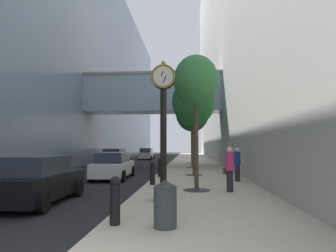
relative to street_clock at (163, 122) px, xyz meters
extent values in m
plane|color=black|center=(-1.24, 20.88, -2.75)|extent=(110.00, 110.00, 0.00)
cube|color=#BCB29E|center=(1.39, 23.88, -2.68)|extent=(5.26, 80.00, 0.14)
cube|color=slate|center=(-13.83, 23.88, 10.01)|extent=(9.00, 80.00, 25.52)
cube|color=#849EB2|center=(-2.65, 18.02, 4.30)|extent=(13.95, 3.20, 3.52)
cube|color=gray|center=(-2.65, 18.02, 6.18)|extent=(13.95, 3.40, 0.24)
cube|color=#B7B2A8|center=(8.52, 23.88, 16.36)|extent=(9.00, 80.00, 38.22)
cube|color=black|center=(0.00, 0.01, -2.44)|extent=(0.55, 0.55, 0.35)
cylinder|color=gold|center=(0.00, 0.01, -2.17)|extent=(0.38, 0.38, 0.18)
cylinder|color=black|center=(0.00, 0.01, -0.47)|extent=(0.22, 0.22, 3.23)
cylinder|color=black|center=(0.00, 0.01, 1.57)|extent=(0.84, 0.28, 0.84)
torus|color=gold|center=(0.00, -0.15, 1.57)|extent=(0.82, 0.05, 0.82)
cylinder|color=silver|center=(0.00, -0.14, 1.57)|extent=(0.69, 0.01, 0.69)
cylinder|color=silver|center=(0.00, 0.16, 1.57)|extent=(0.69, 0.01, 0.69)
sphere|color=gold|center=(0.00, 0.01, 2.06)|extent=(0.16, 0.16, 0.16)
cube|color=black|center=(-0.03, -0.15, 1.64)|extent=(0.09, 0.01, 0.17)
cube|color=black|center=(0.05, -0.15, 1.45)|extent=(0.13, 0.01, 0.25)
cylinder|color=black|center=(-0.86, -2.92, -2.15)|extent=(0.25, 0.25, 0.91)
sphere|color=black|center=(-0.86, -2.92, -1.63)|extent=(0.26, 0.26, 0.26)
cylinder|color=black|center=(-0.86, 3.75, -2.15)|extent=(0.25, 0.25, 0.91)
sphere|color=black|center=(-0.86, 3.75, -1.63)|extent=(0.26, 0.26, 0.26)
cylinder|color=black|center=(-0.86, 7.09, -2.15)|extent=(0.25, 0.25, 0.91)
sphere|color=black|center=(-0.86, 7.09, -1.63)|extent=(0.26, 0.26, 0.26)
cylinder|color=black|center=(-0.86, 10.43, -2.15)|extent=(0.25, 0.25, 0.91)
sphere|color=black|center=(-0.86, 10.43, -1.63)|extent=(0.26, 0.26, 0.26)
cylinder|color=#333335|center=(1.17, 2.22, -2.60)|extent=(1.10, 1.10, 0.02)
cylinder|color=#4C3D2D|center=(1.17, 2.22, -0.68)|extent=(0.18, 0.18, 3.87)
ellipsoid|color=#387F3D|center=(1.17, 2.22, 1.96)|extent=(1.87, 1.87, 2.15)
cylinder|color=#333335|center=(1.17, 8.23, -2.60)|extent=(1.10, 1.10, 0.02)
cylinder|color=#4C3D2D|center=(1.17, 8.23, -0.80)|extent=(0.18, 0.18, 3.63)
ellipsoid|color=#23602D|center=(1.17, 8.23, 2.04)|extent=(2.73, 2.73, 3.14)
cylinder|color=#333335|center=(1.17, 14.24, -2.60)|extent=(1.10, 1.10, 0.02)
cylinder|color=brown|center=(1.17, 14.24, -0.82)|extent=(0.18, 0.18, 3.59)
ellipsoid|color=#23602D|center=(1.17, 14.24, 2.03)|extent=(2.82, 2.82, 3.24)
cylinder|color=#333335|center=(1.17, 20.25, -2.60)|extent=(1.10, 1.10, 0.02)
cylinder|color=brown|center=(1.17, 20.25, -0.64)|extent=(0.18, 0.18, 3.94)
ellipsoid|color=#2D7033|center=(1.17, 20.25, 2.04)|extent=(1.89, 1.89, 2.18)
cylinder|color=#383D42|center=(0.32, -3.06, -2.15)|extent=(0.52, 0.52, 0.92)
cone|color=#272A2E|center=(0.32, -3.06, -1.64)|extent=(0.53, 0.53, 0.16)
cylinder|color=#23232D|center=(2.48, 1.97, -2.19)|extent=(0.34, 0.34, 0.84)
cylinder|color=#C6336B|center=(2.48, 1.97, -1.43)|extent=(0.44, 0.44, 0.68)
sphere|color=beige|center=(2.48, 1.97, -0.96)|extent=(0.26, 0.26, 0.26)
cube|color=brown|center=(2.28, 2.05, -1.81)|extent=(0.19, 0.23, 0.24)
cylinder|color=#23232D|center=(3.35, 5.31, -2.20)|extent=(0.32, 0.32, 0.83)
cylinder|color=navy|center=(3.35, 5.31, -1.45)|extent=(0.42, 0.42, 0.67)
sphere|color=beige|center=(3.35, 5.31, -0.99)|extent=(0.25, 0.25, 0.25)
cube|color=#AD191E|center=(-6.61, 18.50, -2.12)|extent=(2.00, 4.65, 0.82)
cube|color=#282D38|center=(-6.61, 18.27, -1.40)|extent=(1.73, 2.62, 0.67)
cylinder|color=black|center=(-7.52, 20.09, -2.43)|extent=(0.24, 0.65, 0.64)
cylinder|color=black|center=(-5.63, 20.04, -2.43)|extent=(0.24, 0.65, 0.64)
cylinder|color=black|center=(-7.59, 16.96, -2.43)|extent=(0.24, 0.65, 0.64)
cylinder|color=black|center=(-5.70, 16.91, -2.43)|extent=(0.24, 0.65, 0.64)
cube|color=#B7BABF|center=(-5.28, 30.85, -2.13)|extent=(1.74, 4.64, 0.80)
cube|color=#282D38|center=(-5.28, 30.61, -1.43)|extent=(1.52, 2.60, 0.65)
cylinder|color=black|center=(-6.15, 32.41, -2.43)|extent=(0.22, 0.64, 0.64)
cylinder|color=black|center=(-4.44, 32.42, -2.43)|extent=(0.22, 0.64, 0.64)
cylinder|color=black|center=(-6.12, 29.27, -2.43)|extent=(0.22, 0.64, 0.64)
cylinder|color=black|center=(-4.42, 29.28, -2.43)|extent=(0.22, 0.64, 0.64)
cube|color=black|center=(-4.31, -0.12, -2.14)|extent=(1.94, 4.19, 0.78)
cube|color=#282D38|center=(-4.30, -0.32, -1.46)|extent=(1.66, 2.36, 0.64)
cylinder|color=black|center=(-5.26, 1.26, -2.43)|extent=(0.24, 0.65, 0.64)
cylinder|color=black|center=(-3.45, 1.32, -2.43)|extent=(0.24, 0.65, 0.64)
cylinder|color=black|center=(-3.36, -1.49, -2.43)|extent=(0.24, 0.65, 0.64)
cube|color=silver|center=(-3.65, 7.15, -2.15)|extent=(1.88, 4.51, 0.76)
cube|color=#282D38|center=(-3.64, 6.93, -1.49)|extent=(1.61, 2.54, 0.62)
cylinder|color=black|center=(-4.56, 8.64, -2.43)|extent=(0.24, 0.65, 0.64)
cylinder|color=black|center=(-2.82, 8.69, -2.43)|extent=(0.24, 0.65, 0.64)
cylinder|color=black|center=(-4.47, 5.61, -2.43)|extent=(0.24, 0.65, 0.64)
cylinder|color=black|center=(-2.73, 5.67, -2.43)|extent=(0.24, 0.65, 0.64)
camera|label=1|loc=(0.86, -9.38, -0.80)|focal=29.77mm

